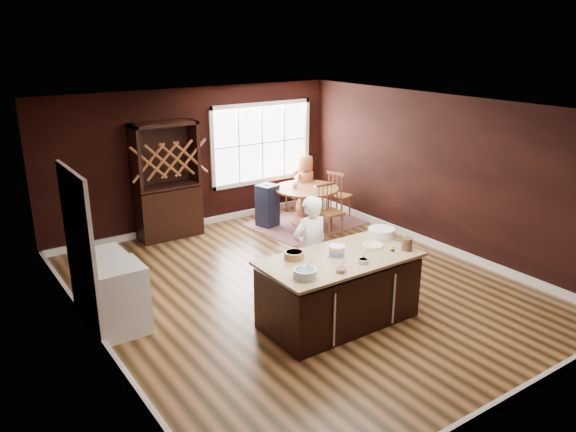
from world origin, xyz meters
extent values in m
plane|color=brown|center=(0.00, 0.00, 0.00)|extent=(7.00, 7.00, 0.00)
plane|color=white|center=(0.00, 0.00, 2.70)|extent=(7.00, 7.00, 0.00)
plane|color=black|center=(0.00, 3.50, 1.35)|extent=(6.00, 0.00, 6.00)
plane|color=black|center=(0.00, -3.50, 1.35)|extent=(6.00, 0.00, 6.00)
plane|color=black|center=(-3.00, 0.00, 1.35)|extent=(0.00, 7.00, 7.00)
plane|color=black|center=(3.00, 0.00, 1.35)|extent=(0.00, 7.00, 7.00)
cube|color=black|center=(-0.17, -1.10, 0.41)|extent=(2.00, 1.01, 0.83)
cube|color=beige|center=(-0.17, -1.10, 0.90)|extent=(2.08, 1.09, 0.04)
cylinder|color=brown|center=(1.83, 2.36, 0.02)|extent=(0.60, 0.60, 0.04)
cylinder|color=brown|center=(1.83, 2.36, 0.35)|extent=(0.21, 0.21, 0.67)
cylinder|color=brown|center=(1.83, 2.36, 0.73)|extent=(1.28, 1.28, 0.04)
imported|color=white|center=(-0.13, -0.39, 0.78)|extent=(0.59, 0.40, 1.57)
cylinder|color=white|center=(-0.92, -1.35, 0.97)|extent=(0.28, 0.28, 0.11)
cylinder|color=olive|center=(-0.68, -0.80, 0.97)|extent=(0.26, 0.26, 0.10)
cylinder|color=white|center=(-0.46, -1.47, 0.95)|extent=(0.14, 0.14, 0.05)
cylinder|color=beige|center=(-0.05, -1.41, 0.95)|extent=(0.14, 0.14, 0.05)
cylinder|color=white|center=(0.27, -1.16, 1.00)|extent=(0.08, 0.08, 0.16)
cylinder|color=beige|center=(0.46, -1.04, 0.93)|extent=(0.29, 0.29, 0.02)
cylinder|color=white|center=(0.79, -0.85, 0.99)|extent=(0.38, 0.38, 0.13)
cylinder|color=brown|center=(0.72, -1.41, 1.01)|extent=(0.14, 0.14, 0.17)
cube|color=brown|center=(1.83, 2.36, 0.01)|extent=(2.22, 1.80, 0.01)
imported|color=#C17146|center=(2.14, 2.83, 0.65)|extent=(0.71, 0.55, 1.30)
cylinder|color=beige|center=(2.08, 2.25, 0.76)|extent=(0.22, 0.22, 0.02)
imported|color=white|center=(1.65, 2.50, 0.80)|extent=(0.15, 0.15, 0.10)
cube|color=black|center=(-0.71, 3.22, 1.08)|extent=(1.17, 0.49, 2.15)
cube|color=white|center=(-2.64, 0.28, 0.46)|extent=(0.63, 0.61, 0.91)
cube|color=white|center=(-2.64, 0.92, 0.44)|extent=(0.60, 0.58, 0.88)
camera|label=1|loc=(-4.52, -6.23, 3.70)|focal=35.00mm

